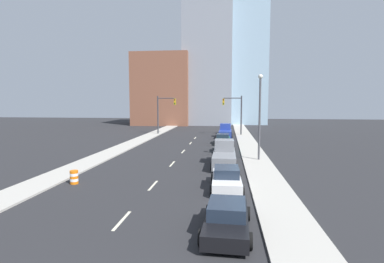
% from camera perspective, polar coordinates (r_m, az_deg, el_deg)
% --- Properties ---
extents(sidewalk_left, '(2.65, 100.16, 0.13)m').
position_cam_1_polar(sidewalk_left, '(56.77, -6.51, -0.13)').
color(sidewalk_left, '#ADA89E').
rests_on(sidewalk_left, ground).
extents(sidewalk_right, '(2.65, 100.16, 0.13)m').
position_cam_1_polar(sidewalk_right, '(55.37, 9.61, -0.32)').
color(sidewalk_right, '#ADA89E').
rests_on(sidewalk_right, ground).
extents(lane_stripe_at_9m, '(0.16, 2.40, 0.01)m').
position_cam_1_polar(lane_stripe_at_9m, '(15.44, -13.20, -16.16)').
color(lane_stripe_at_9m, beige).
rests_on(lane_stripe_at_9m, ground).
extents(lane_stripe_at_15m, '(0.16, 2.40, 0.01)m').
position_cam_1_polar(lane_stripe_at_15m, '(21.03, -7.43, -10.14)').
color(lane_stripe_at_15m, beige).
rests_on(lane_stripe_at_15m, ground).
extents(lane_stripe_at_22m, '(0.16, 2.40, 0.01)m').
position_cam_1_polar(lane_stripe_at_22m, '(27.94, -3.79, -6.16)').
color(lane_stripe_at_22m, beige).
rests_on(lane_stripe_at_22m, ground).
extents(lane_stripe_at_29m, '(0.16, 2.40, 0.01)m').
position_cam_1_polar(lane_stripe_at_29m, '(34.83, -1.68, -3.81)').
color(lane_stripe_at_29m, beige).
rests_on(lane_stripe_at_29m, ground).
extents(lane_stripe_at_36m, '(0.16, 2.40, 0.01)m').
position_cam_1_polar(lane_stripe_at_36m, '(41.78, -0.27, -2.23)').
color(lane_stripe_at_36m, beige).
rests_on(lane_stripe_at_36m, ground).
extents(lane_stripe_at_42m, '(0.16, 2.40, 0.01)m').
position_cam_1_polar(lane_stripe_at_42m, '(47.83, 0.61, -1.24)').
color(lane_stripe_at_42m, beige).
rests_on(lane_stripe_at_42m, ground).
extents(building_brick_left, '(14.00, 16.00, 17.70)m').
position_cam_1_polar(building_brick_left, '(79.64, -5.19, 7.84)').
color(building_brick_left, brown).
rests_on(building_brick_left, ground).
extents(building_office_center, '(12.00, 20.00, 31.38)m').
position_cam_1_polar(building_office_center, '(82.66, 3.26, 12.53)').
color(building_office_center, gray).
rests_on(building_office_center, ground).
extents(building_glass_right, '(13.00, 20.00, 37.21)m').
position_cam_1_polar(building_glass_right, '(86.95, 9.24, 14.06)').
color(building_glass_right, '#99B7CC').
rests_on(building_glass_right, ground).
extents(traffic_signal_left, '(3.37, 0.35, 6.80)m').
position_cam_1_polar(traffic_signal_left, '(53.38, -5.63, 4.07)').
color(traffic_signal_left, '#38383D').
rests_on(traffic_signal_left, ground).
extents(traffic_signal_right, '(3.37, 0.35, 6.80)m').
position_cam_1_polar(traffic_signal_right, '(52.20, 8.45, 4.00)').
color(traffic_signal_right, '#38383D').
rests_on(traffic_signal_right, ground).
extents(traffic_barrel, '(0.56, 0.56, 0.95)m').
position_cam_1_polar(traffic_barrel, '(22.70, -21.54, -8.09)').
color(traffic_barrel, orange).
rests_on(traffic_barrel, ground).
extents(street_lamp, '(0.44, 0.44, 8.35)m').
position_cam_1_polar(street_lamp, '(29.55, 12.78, 3.81)').
color(street_lamp, '#4C4C51').
rests_on(street_lamp, ground).
extents(sedan_black, '(2.25, 4.73, 1.35)m').
position_cam_1_polar(sedan_black, '(13.75, 6.65, -16.06)').
color(sedan_black, black).
rests_on(sedan_black, ground).
extents(sedan_white, '(2.19, 4.80, 1.43)m').
position_cam_1_polar(sedan_white, '(20.17, 6.59, -8.92)').
color(sedan_white, silver).
rests_on(sedan_white, ground).
extents(pickup_truck_gray, '(2.24, 6.39, 2.23)m').
position_cam_1_polar(pickup_truck_gray, '(27.28, 6.16, -4.56)').
color(pickup_truck_gray, slate).
rests_on(pickup_truck_gray, ground).
extents(sedan_teal, '(2.33, 4.80, 1.44)m').
position_cam_1_polar(sedan_teal, '(34.55, 6.26, -2.82)').
color(sedan_teal, '#196B75').
rests_on(sedan_teal, ground).
extents(sedan_green, '(2.17, 4.82, 1.38)m').
position_cam_1_polar(sedan_green, '(41.37, 5.88, -1.46)').
color(sedan_green, '#1E6033').
rests_on(sedan_green, ground).
extents(pickup_truck_blue, '(2.28, 5.44, 2.23)m').
position_cam_1_polar(pickup_truck_blue, '(48.59, 6.36, -0.10)').
color(pickup_truck_blue, navy).
rests_on(pickup_truck_blue, ground).
extents(sedan_brown, '(2.29, 4.49, 1.47)m').
position_cam_1_polar(sedan_brown, '(54.26, 6.35, 0.25)').
color(sedan_brown, brown).
rests_on(sedan_brown, ground).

